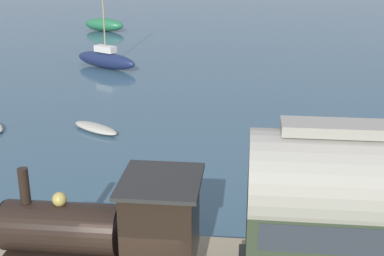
{
  "coord_description": "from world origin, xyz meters",
  "views": [
    {
      "loc": [
        -10.12,
        -2.59,
        8.86
      ],
      "look_at": [
        8.7,
        -0.59,
        2.15
      ],
      "focal_mm": 50.0,
      "sensor_mm": 36.0,
      "label": 1
    }
  ],
  "objects": [
    {
      "name": "steam_locomotive",
      "position": [
        1.17,
        0.54,
        2.15
      ],
      "size": [
        2.16,
        5.37,
        3.17
      ],
      "color": "black",
      "rests_on": "rail_embankment"
    },
    {
      "name": "rowboat_far_out",
      "position": [
        13.72,
        4.66,
        0.18
      ],
      "size": [
        2.28,
        2.87,
        0.34
      ],
      "rotation": [
        0.0,
        0.0,
        -0.57
      ],
      "color": "#B7B2A3",
      "rests_on": "harbor_water"
    },
    {
      "name": "sailboat_green",
      "position": [
        43.09,
        12.03,
        0.69
      ],
      "size": [
        3.0,
        4.74,
        7.45
      ],
      "rotation": [
        0.0,
        0.0,
        -0.33
      ],
      "color": "#236B42",
      "rests_on": "harbor_water"
    },
    {
      "name": "sailboat_navy",
      "position": [
        26.97,
        7.61,
        0.69
      ],
      "size": [
        3.59,
        5.31,
        8.35
      ],
      "rotation": [
        0.0,
        0.0,
        -0.5
      ],
      "color": "#192347",
      "rests_on": "harbor_water"
    },
    {
      "name": "harbor_water",
      "position": [
        44.28,
        0.0,
        0.0
      ],
      "size": [
        80.0,
        80.0,
        0.01
      ],
      "color": "#38566B",
      "rests_on": "ground"
    }
  ]
}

